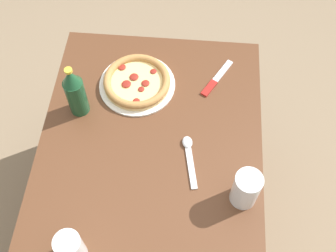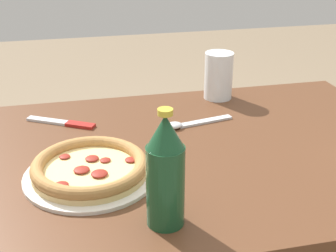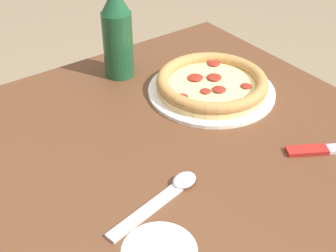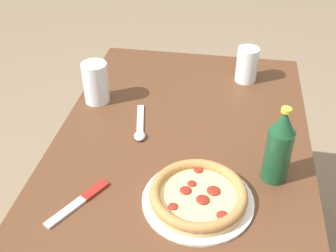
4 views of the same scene
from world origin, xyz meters
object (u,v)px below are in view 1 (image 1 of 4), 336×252
glass_mango_juice (245,190)px  spoon (189,153)px  beer_bottle (75,92)px  knife (216,80)px  glass_water (71,249)px  pizza_salami (137,82)px

glass_mango_juice → spoon: size_ratio=0.72×
beer_bottle → knife: size_ratio=1.24×
glass_water → knife: glass_water is taller
knife → spoon: spoon is taller
glass_water → beer_bottle: (0.50, 0.08, 0.05)m
glass_mango_juice → knife: size_ratio=0.77×
glass_mango_juice → spoon: (0.14, 0.17, -0.06)m
pizza_salami → glass_water: bearing=170.3°
knife → glass_water: bearing=149.7°
glass_mango_juice → knife: (0.45, 0.09, -0.06)m
glass_water → spoon: (0.35, -0.31, -0.05)m
beer_bottle → knife: bearing=-70.4°
beer_bottle → glass_mango_juice: bearing=-116.6°
pizza_salami → spoon: size_ratio=1.45×
pizza_salami → glass_water: size_ratio=2.23×
knife → beer_bottle: bearing=109.6°
pizza_salami → knife: 0.29m
pizza_salami → knife: (0.05, -0.28, -0.02)m
beer_bottle → spoon: 0.43m
pizza_salami → glass_mango_juice: (-0.40, -0.38, 0.04)m
glass_water → knife: (0.66, -0.39, -0.05)m
spoon → knife: bearing=-14.6°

